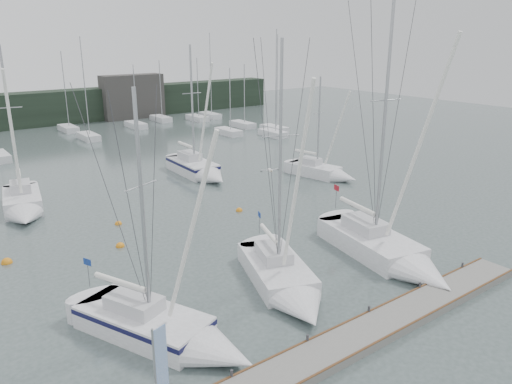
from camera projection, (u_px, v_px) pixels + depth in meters
ground at (283, 298)px, 26.14m from camera, size 160.00×160.00×0.00m
dock at (355, 339)px, 22.26m from camera, size 24.00×2.00×0.40m
far_treeline at (11, 111)px, 72.70m from camera, size 90.00×4.00×5.00m
far_building_right at (133, 97)px, 81.16m from camera, size 10.00×3.00×7.00m
mast_forest at (47, 144)px, 60.67m from camera, size 59.91×25.91×13.95m
sailboat_near_left at (173, 334)px, 22.03m from camera, size 6.04×9.39×12.16m
sailboat_near_center at (288, 286)px, 26.29m from camera, size 5.73×9.20×14.06m
sailboat_near_right at (393, 255)px, 29.71m from camera, size 5.02×10.95×16.24m
sailboat_mid_b at (23, 207)px, 38.06m from camera, size 4.09×8.27×13.36m
sailboat_mid_d at (200, 170)px, 48.17m from camera, size 3.15×9.13×13.21m
sailboat_mid_e at (326, 173)px, 47.80m from camera, size 3.67×7.60×10.21m
buoy_a at (120, 247)px, 32.43m from camera, size 0.57×0.57×0.57m
buoy_b at (239, 211)px, 38.98m from camera, size 0.53×0.53×0.53m
buoy_c at (7, 263)px, 30.10m from camera, size 0.65×0.65×0.65m
dock_banner at (159, 369)px, 16.29m from camera, size 0.58×0.22×3.94m
seagull at (270, 170)px, 27.89m from camera, size 1.04×0.50×0.21m
buoy_d at (118, 224)px, 36.24m from camera, size 0.50×0.50×0.50m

